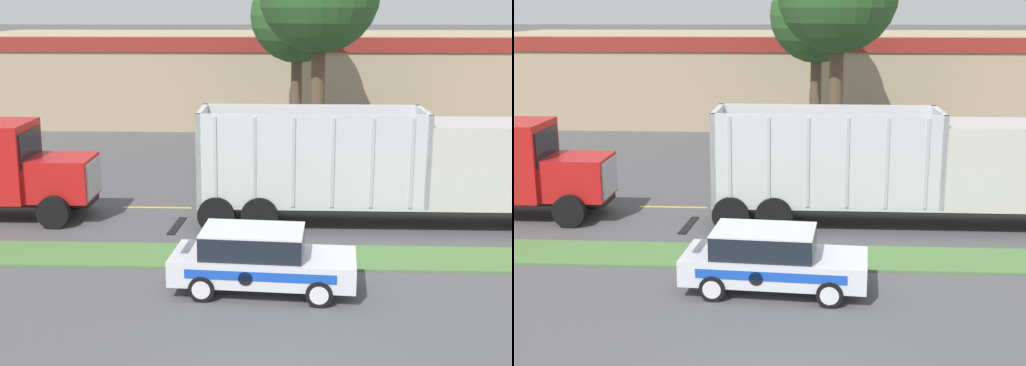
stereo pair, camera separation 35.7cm
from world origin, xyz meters
TOP-DOWN VIEW (x-y plane):
  - grass_verge at (0.00, 7.66)m, footprint 120.00×1.98m
  - centre_line_2 at (-9.64, 12.65)m, footprint 2.40×0.14m
  - centre_line_3 at (-4.24, 12.65)m, footprint 2.40×0.14m
  - centre_line_4 at (1.16, 12.65)m, footprint 2.40×0.14m
  - centre_line_5 at (6.56, 12.65)m, footprint 2.40×0.14m
  - dump_truck_mid at (4.87, 11.01)m, footprint 12.48×2.65m
  - rally_car at (-0.39, 5.30)m, footprint 4.60×2.15m
  - store_building_backdrop at (1.52, 34.19)m, footprint 40.58×12.10m
  - tree_behind_left at (0.73, 23.66)m, footprint 4.49×4.49m

SIDE VIEW (x-z plane):
  - centre_line_2 at x=-9.64m, z-range 0.00..0.01m
  - centre_line_3 at x=-4.24m, z-range 0.00..0.01m
  - centre_line_4 at x=1.16m, z-range 0.00..0.01m
  - centre_line_5 at x=6.56m, z-range 0.00..0.01m
  - grass_verge at x=0.00m, z-range 0.00..0.06m
  - rally_car at x=-0.39m, z-range 0.01..1.61m
  - dump_truck_mid at x=4.87m, z-range -0.11..3.67m
  - store_building_backdrop at x=1.52m, z-range 0.00..5.29m
  - tree_behind_left at x=0.73m, z-range 1.95..11.76m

